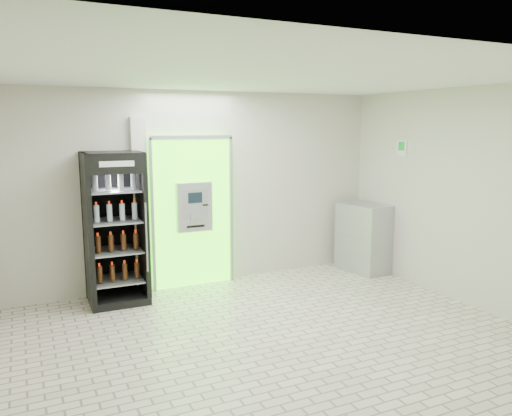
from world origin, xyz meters
TOP-DOWN VIEW (x-y plane):
  - ground at (0.00, 0.00)m, footprint 6.00×6.00m
  - room_shell at (0.00, 0.00)m, footprint 6.00×6.00m
  - atm_assembly at (-0.20, 2.41)m, footprint 1.30×0.24m
  - pillar at (-0.98, 2.45)m, footprint 0.22×0.11m
  - beverage_cooler at (-1.41, 2.15)m, footprint 0.81×0.76m
  - steel_cabinet at (2.70, 1.90)m, footprint 0.70×0.94m
  - exit_sign at (2.99, 1.40)m, footprint 0.02×0.22m

SIDE VIEW (x-z plane):
  - ground at x=0.00m, z-range 0.00..0.00m
  - steel_cabinet at x=2.70m, z-range 0.00..1.16m
  - beverage_cooler at x=-1.41m, z-range -0.04..2.08m
  - atm_assembly at x=-0.20m, z-range 0.01..2.34m
  - pillar at x=-0.98m, z-range 0.00..2.60m
  - room_shell at x=0.00m, z-range -1.16..4.84m
  - exit_sign at x=2.99m, z-range 1.99..2.25m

